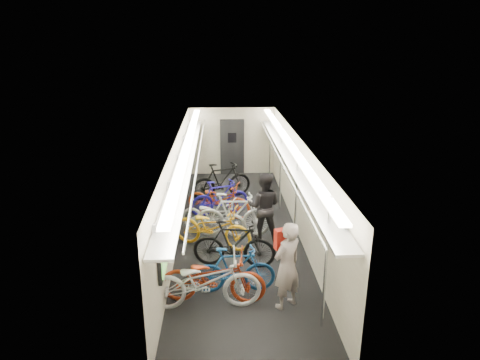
{
  "coord_description": "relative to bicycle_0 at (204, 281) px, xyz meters",
  "views": [
    {
      "loc": [
        -0.46,
        -9.89,
        4.72
      ],
      "look_at": [
        0.07,
        0.77,
        1.15
      ],
      "focal_mm": 32.0,
      "sensor_mm": 36.0,
      "label": 1
    }
  ],
  "objects": [
    {
      "name": "train_car_shell",
      "position": [
        0.4,
        3.86,
        1.12
      ],
      "size": [
        10.0,
        10.0,
        10.0
      ],
      "color": "black",
      "rests_on": "ground"
    },
    {
      "name": "bicycle_0",
      "position": [
        0.0,
        0.0,
        0.0
      ],
      "size": [
        2.07,
        0.75,
        1.08
      ],
      "primitive_type": "imported",
      "rotation": [
        0.0,
        0.0,
        1.58
      ],
      "color": "silver",
      "rests_on": "ground"
    },
    {
      "name": "bicycle_1",
      "position": [
        0.56,
        0.48,
        -0.06
      ],
      "size": [
        1.6,
        0.49,
        0.96
      ],
      "primitive_type": "imported",
      "rotation": [
        0.0,
        0.0,
        1.59
      ],
      "color": "#174B8D",
      "rests_on": "ground"
    },
    {
      "name": "bicycle_2",
      "position": [
        0.16,
        0.18,
        -0.03
      ],
      "size": [
        2.01,
        0.88,
        1.03
      ],
      "primitive_type": "imported",
      "rotation": [
        0.0,
        0.0,
        1.47
      ],
      "color": "#9B2C10",
      "rests_on": "ground"
    },
    {
      "name": "bicycle_3",
      "position": [
        0.59,
        1.45,
        -0.0
      ],
      "size": [
        1.84,
        0.78,
        1.07
      ],
      "primitive_type": "imported",
      "rotation": [
        0.0,
        0.0,
        1.42
      ],
      "color": "black",
      "rests_on": "ground"
    },
    {
      "name": "bicycle_4",
      "position": [
        0.11,
        2.41,
        -0.03
      ],
      "size": [
        2.05,
        1.34,
        1.02
      ],
      "primitive_type": "imported",
      "rotation": [
        0.0,
        0.0,
        1.19
      ],
      "color": "orange",
      "rests_on": "ground"
    },
    {
      "name": "bicycle_5",
      "position": [
        0.62,
        2.95,
        0.03
      ],
      "size": [
        1.92,
        0.62,
        1.14
      ],
      "primitive_type": "imported",
      "rotation": [
        0.0,
        0.0,
        1.53
      ],
      "color": "silver",
      "rests_on": "ground"
    },
    {
      "name": "bicycle_6",
      "position": [
        0.14,
        3.14,
        -0.07
      ],
      "size": [
        1.88,
        1.29,
        0.93
      ],
      "primitive_type": "imported",
      "rotation": [
        0.0,
        0.0,
        1.15
      ],
      "color": "#A3A4A7",
      "rests_on": "ground"
    },
    {
      "name": "bicycle_7",
      "position": [
        0.3,
        4.34,
        -0.04
      ],
      "size": [
        1.74,
        0.94,
        1.0
      ],
      "primitive_type": "imported",
      "rotation": [
        0.0,
        0.0,
        1.86
      ],
      "color": "#231BA5",
      "rests_on": "ground"
    },
    {
      "name": "bicycle_8",
      "position": [
        0.26,
        4.24,
        -0.05
      ],
      "size": [
        1.95,
        1.33,
        0.97
      ],
      "primitive_type": "imported",
      "rotation": [
        0.0,
        0.0,
        1.16
      ],
      "color": "#9F3311",
      "rests_on": "ground"
    },
    {
      "name": "bicycle_9",
      "position": [
        0.37,
        5.61,
        0.03
      ],
      "size": [
        1.95,
        1.14,
        1.13
      ],
      "primitive_type": "imported",
      "rotation": [
        0.0,
        0.0,
        1.92
      ],
      "color": "black",
      "rests_on": "ground"
    },
    {
      "name": "passenger_near",
      "position": [
        1.49,
        -0.03,
        0.3
      ],
      "size": [
        0.73,
        0.68,
        1.67
      ],
      "primitive_type": "imported",
      "rotation": [
        0.0,
        0.0,
        3.77
      ],
      "color": "gray",
      "rests_on": "ground"
    },
    {
      "name": "passenger_mid",
      "position": [
        1.36,
        2.79,
        0.3
      ],
      "size": [
        0.93,
        0.79,
        1.69
      ],
      "primitive_type": "imported",
      "rotation": [
        0.0,
        0.0,
        2.94
      ],
      "color": "black",
      "rests_on": "ground"
    },
    {
      "name": "backpack",
      "position": [
        1.41,
        0.15,
        0.74
      ],
      "size": [
        0.29,
        0.21,
        0.38
      ],
      "primitive_type": "cube",
      "rotation": [
        0.0,
        0.0,
        0.31
      ],
      "color": "#A01910",
      "rests_on": "passenger_near"
    }
  ]
}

